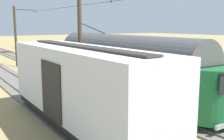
{
  "coord_description": "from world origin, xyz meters",
  "views": [
    {
      "loc": [
        8.26,
        20.85,
        4.95
      ],
      "look_at": [
        -2.96,
        3.99,
        1.56
      ],
      "focal_mm": 43.17,
      "sensor_mm": 36.0,
      "label": 1
    }
  ],
  "objects_px": {
    "boxcar_adjacent": "(81,85)",
    "catenary_pole_mid_near": "(81,43)",
    "catenary_pole_foreground": "(16,35)",
    "vintage_streetcar": "(122,64)"
  },
  "relations": [
    {
      "from": "vintage_streetcar",
      "to": "boxcar_adjacent",
      "type": "relative_size",
      "value": 1.5
    },
    {
      "from": "boxcar_adjacent",
      "to": "catenary_pole_mid_near",
      "type": "bearing_deg",
      "value": -117.53
    },
    {
      "from": "vintage_streetcar",
      "to": "boxcar_adjacent",
      "type": "height_order",
      "value": "vintage_streetcar"
    },
    {
      "from": "vintage_streetcar",
      "to": "catenary_pole_foreground",
      "type": "height_order",
      "value": "catenary_pole_foreground"
    },
    {
      "from": "vintage_streetcar",
      "to": "boxcar_adjacent",
      "type": "distance_m",
      "value": 6.49
    },
    {
      "from": "vintage_streetcar",
      "to": "boxcar_adjacent",
      "type": "bearing_deg",
      "value": 36.87
    },
    {
      "from": "boxcar_adjacent",
      "to": "catenary_pole_foreground",
      "type": "height_order",
      "value": "catenary_pole_foreground"
    },
    {
      "from": "vintage_streetcar",
      "to": "catenary_pole_mid_near",
      "type": "distance_m",
      "value": 3.17
    },
    {
      "from": "boxcar_adjacent",
      "to": "catenary_pole_mid_near",
      "type": "height_order",
      "value": "catenary_pole_mid_near"
    },
    {
      "from": "boxcar_adjacent",
      "to": "catenary_pole_foreground",
      "type": "xyz_separation_m",
      "value": [
        -2.71,
        -22.01,
        1.58
      ]
    }
  ]
}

